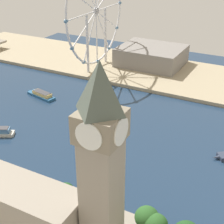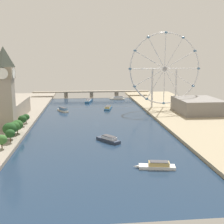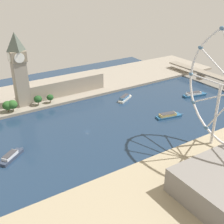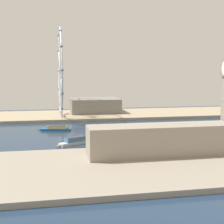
% 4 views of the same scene
% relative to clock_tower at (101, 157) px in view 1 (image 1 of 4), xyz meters
% --- Properties ---
extents(ground_plane, '(398.86, 398.86, 0.00)m').
position_rel_clock_tower_xyz_m(ground_plane, '(88.52, 33.02, -44.61)').
color(ground_plane, '#1E334C').
extents(riverbank_right, '(90.00, 520.00, 3.00)m').
position_rel_clock_tower_xyz_m(riverbank_right, '(202.95, 33.02, -43.11)').
color(riverbank_right, tan).
rests_on(riverbank_right, ground_plane).
extents(clock_tower, '(17.12, 17.12, 80.07)m').
position_rel_clock_tower_xyz_m(clock_tower, '(0.00, 0.00, 0.00)').
color(clock_tower, gray).
rests_on(clock_tower, riverbank_left).
extents(ferris_wheel, '(102.24, 3.20, 104.46)m').
position_rel_clock_tower_xyz_m(ferris_wheel, '(187.09, 111.16, 11.76)').
color(ferris_wheel, silver).
rests_on(ferris_wheel, riverbank_right).
extents(riverside_hall, '(51.52, 61.89, 17.91)m').
position_rel_clock_tower_xyz_m(riverside_hall, '(218.84, 66.62, -32.65)').
color(riverside_hall, gray).
rests_on(riverside_hall, riverbank_right).
extents(tour_boat_1, '(13.23, 32.20, 4.94)m').
position_rel_clock_tower_xyz_m(tour_boat_1, '(108.29, 119.05, -42.55)').
color(tour_boat_1, '#235684').
rests_on(tour_boat_1, ground_plane).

